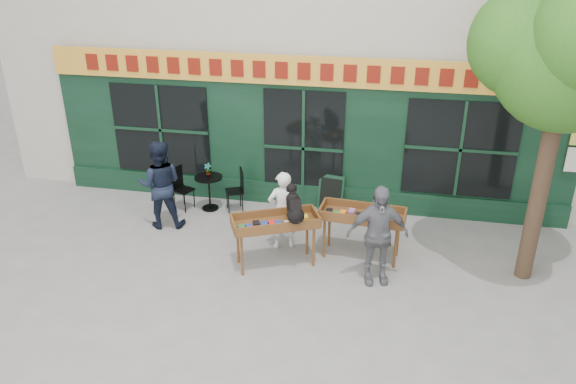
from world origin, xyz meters
name	(u,v)px	position (x,y,z in m)	size (l,w,h in m)	color
ground	(281,259)	(0.00, 0.00, 0.00)	(80.00, 80.00, 0.00)	slate
street_tree	(573,38)	(4.34, 0.36, 4.11)	(3.05, 2.90, 5.60)	#382619
book_cart_center	(275,224)	(-0.07, -0.19, 0.82)	(1.62, 1.19, 0.99)	brown
dog	(294,204)	(0.28, -0.24, 1.29)	(0.34, 0.60, 0.60)	black
woman	(283,210)	(-0.07, 0.46, 0.78)	(0.57, 0.37, 1.56)	white
book_cart_right	(362,217)	(1.43, 0.39, 0.82)	(1.55, 0.75, 0.99)	brown
man_right	(377,235)	(1.73, -0.36, 0.90)	(1.06, 0.44, 1.80)	slate
bistro_table	(209,186)	(-1.96, 1.74, 0.54)	(0.60, 0.60, 0.76)	black
bistro_chair_left	(180,185)	(-2.59, 1.67, 0.56)	(0.47, 0.47, 0.95)	black
bistro_chair_right	(238,186)	(-1.33, 1.82, 0.56)	(0.48, 0.48, 0.95)	black
potted_plant	(208,170)	(-1.96, 1.74, 0.92)	(0.16, 0.11, 0.31)	gray
man_left	(160,184)	(-2.66, 0.84, 0.92)	(0.89, 0.70, 1.84)	black
chalkboard	(331,193)	(0.63, 2.19, 0.40)	(0.58, 0.29, 0.79)	black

